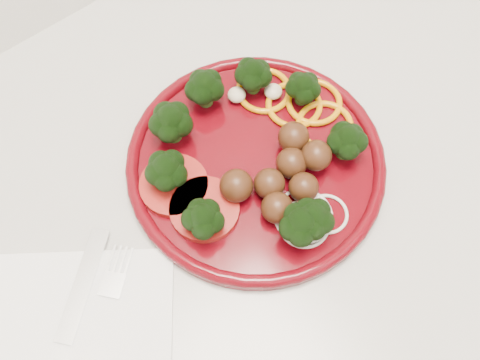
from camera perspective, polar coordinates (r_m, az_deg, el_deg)
counter at (r=0.99m, az=-6.78°, el=-15.55°), size 2.40×0.60×0.90m
plate at (r=0.56m, az=2.11°, el=2.38°), size 0.28×0.28×0.06m
napkin at (r=0.54m, az=-17.18°, el=-16.38°), size 0.25×0.25×0.00m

